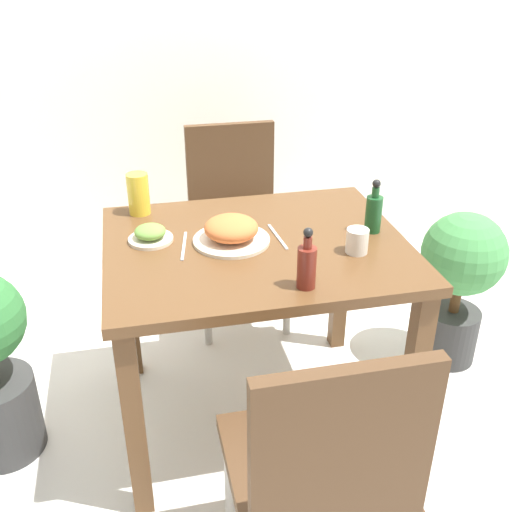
# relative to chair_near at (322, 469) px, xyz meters

# --- Properties ---
(ground_plane) EXTENTS (16.00, 16.00, 0.00)m
(ground_plane) POSITION_rel_chair_near_xyz_m (0.01, 0.76, -0.50)
(ground_plane) COLOR silver
(wall_back) EXTENTS (8.00, 0.05, 2.60)m
(wall_back) POSITION_rel_chair_near_xyz_m (0.01, 2.04, 0.80)
(wall_back) COLOR white
(wall_back) RESTS_ON ground_plane
(dining_table) EXTENTS (0.98, 0.80, 0.73)m
(dining_table) POSITION_rel_chair_near_xyz_m (0.01, 0.76, 0.11)
(dining_table) COLOR brown
(dining_table) RESTS_ON ground_plane
(chair_near) EXTENTS (0.42, 0.42, 0.89)m
(chair_near) POSITION_rel_chair_near_xyz_m (0.00, 0.00, 0.00)
(chair_near) COLOR #4C331E
(chair_near) RESTS_ON ground_plane
(chair_far) EXTENTS (0.42, 0.42, 0.89)m
(chair_far) POSITION_rel_chair_near_xyz_m (0.07, 1.49, 0.00)
(chair_far) COLOR #4C331E
(chair_far) RESTS_ON ground_plane
(food_plate) EXTENTS (0.25, 0.25, 0.09)m
(food_plate) POSITION_rel_chair_near_xyz_m (-0.07, 0.78, 0.27)
(food_plate) COLOR beige
(food_plate) RESTS_ON dining_table
(side_plate) EXTENTS (0.15, 0.15, 0.06)m
(side_plate) POSITION_rel_chair_near_xyz_m (-0.33, 0.84, 0.25)
(side_plate) COLOR beige
(side_plate) RESTS_ON dining_table
(drink_cup) EXTENTS (0.07, 0.07, 0.08)m
(drink_cup) POSITION_rel_chair_near_xyz_m (0.30, 0.62, 0.27)
(drink_cup) COLOR silver
(drink_cup) RESTS_ON dining_table
(juice_glass) EXTENTS (0.08, 0.08, 0.15)m
(juice_glass) POSITION_rel_chair_near_xyz_m (-0.35, 1.08, 0.30)
(juice_glass) COLOR gold
(juice_glass) RESTS_ON dining_table
(sauce_bottle) EXTENTS (0.05, 0.05, 0.19)m
(sauce_bottle) POSITION_rel_chair_near_xyz_m (0.41, 0.75, 0.30)
(sauce_bottle) COLOR #194C23
(sauce_bottle) RESTS_ON dining_table
(condiment_bottle) EXTENTS (0.05, 0.05, 0.19)m
(condiment_bottle) POSITION_rel_chair_near_xyz_m (0.08, 0.45, 0.30)
(condiment_bottle) COLOR maroon
(condiment_bottle) RESTS_ON dining_table
(fork_utensil) EXTENTS (0.04, 0.19, 0.00)m
(fork_utensil) POSITION_rel_chair_near_xyz_m (-0.23, 0.78, 0.23)
(fork_utensil) COLOR silver
(fork_utensil) RESTS_ON dining_table
(spoon_utensil) EXTENTS (0.02, 0.19, 0.00)m
(spoon_utensil) POSITION_rel_chair_near_xyz_m (0.08, 0.78, 0.23)
(spoon_utensil) COLOR silver
(spoon_utensil) RESTS_ON dining_table
(potted_plant_right) EXTENTS (0.34, 0.34, 0.67)m
(potted_plant_right) POSITION_rel_chair_near_xyz_m (0.88, 0.91, -0.09)
(potted_plant_right) COLOR #333333
(potted_plant_right) RESTS_ON ground_plane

